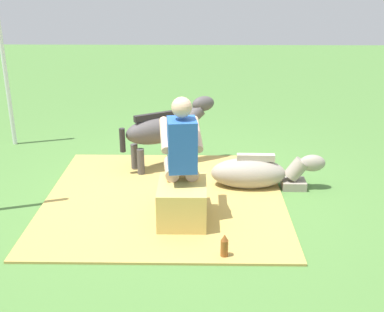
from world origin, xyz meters
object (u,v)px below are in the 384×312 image
at_px(pony_lying, 257,173).
at_px(tent_pole_right, 5,67).
at_px(pony_standing, 163,129).
at_px(hay_bale, 182,203).
at_px(soda_bottle, 224,247).
at_px(person_seated, 181,152).

bearing_deg(pony_lying, tent_pole_right, 66.42).
distance_m(pony_standing, pony_lying, 1.34).
bearing_deg(pony_lying, pony_standing, 61.86).
xyz_separation_m(hay_bale, pony_standing, (1.47, 0.29, 0.31)).
bearing_deg(soda_bottle, pony_lying, -16.47).
relative_size(hay_bale, soda_bottle, 2.57).
bearing_deg(person_seated, pony_lying, -51.04).
height_order(hay_bale, pony_lying, same).
height_order(hay_bale, pony_standing, pony_standing).
height_order(person_seated, pony_lying, person_seated).
height_order(pony_lying, tent_pole_right, tent_pole_right).
height_order(pony_lying, soda_bottle, pony_lying).
bearing_deg(tent_pole_right, soda_bottle, -135.45).
relative_size(pony_lying, soda_bottle, 5.55).
relative_size(person_seated, pony_lying, 0.97).
bearing_deg(tent_pole_right, pony_standing, -111.19).
bearing_deg(tent_pole_right, person_seated, -130.52).
bearing_deg(hay_bale, soda_bottle, -149.32).
height_order(pony_standing, pony_lying, pony_standing).
relative_size(hay_bale, pony_lying, 0.46).
xyz_separation_m(hay_bale, soda_bottle, (-0.67, -0.40, -0.09)).
bearing_deg(pony_lying, soda_bottle, 163.53).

